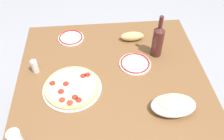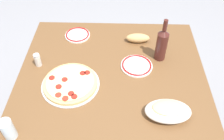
# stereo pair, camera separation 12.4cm
# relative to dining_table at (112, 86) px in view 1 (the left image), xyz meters

# --- Properties ---
(ground_plane) EXTENTS (8.00, 8.00, 0.00)m
(ground_plane) POSITION_rel_dining_table_xyz_m (0.00, 0.00, -0.63)
(ground_plane) COLOR gray
(ground_plane) RESTS_ON ground
(dining_table) EXTENTS (1.14, 1.05, 0.74)m
(dining_table) POSITION_rel_dining_table_xyz_m (0.00, 0.00, 0.00)
(dining_table) COLOR brown
(dining_table) RESTS_ON ground
(pepperoni_pizza) EXTENTS (0.34, 0.34, 0.03)m
(pepperoni_pizza) POSITION_rel_dining_table_xyz_m (-0.24, -0.10, 0.13)
(pepperoni_pizza) COLOR #B7B7BC
(pepperoni_pizza) RESTS_ON dining_table
(baked_pasta_dish) EXTENTS (0.24, 0.15, 0.08)m
(baked_pasta_dish) POSITION_rel_dining_table_xyz_m (0.30, -0.29, 0.16)
(baked_pasta_dish) COLOR white
(baked_pasta_dish) RESTS_ON dining_table
(wine_bottle) EXTENTS (0.07, 0.07, 0.29)m
(wine_bottle) POSITION_rel_dining_table_xyz_m (0.30, 0.15, 0.24)
(wine_bottle) COLOR #471E19
(wine_bottle) RESTS_ON dining_table
(water_glass) EXTENTS (0.06, 0.06, 0.12)m
(water_glass) POSITION_rel_dining_table_xyz_m (-0.48, -0.44, 0.18)
(water_glass) COLOR silver
(water_glass) RESTS_ON dining_table
(side_plate_near) EXTENTS (0.20, 0.20, 0.02)m
(side_plate_near) POSITION_rel_dining_table_xyz_m (0.15, 0.06, 0.13)
(side_plate_near) COLOR white
(side_plate_near) RESTS_ON dining_table
(side_plate_far) EXTENTS (0.18, 0.18, 0.02)m
(side_plate_far) POSITION_rel_dining_table_xyz_m (-0.26, 0.36, 0.13)
(side_plate_far) COLOR white
(side_plate_far) RESTS_ON dining_table
(bread_loaf) EXTENTS (0.16, 0.07, 0.06)m
(bread_loaf) POSITION_rel_dining_table_xyz_m (0.17, 0.31, 0.15)
(bread_loaf) COLOR tan
(bread_loaf) RESTS_ON dining_table
(spice_shaker) EXTENTS (0.04, 0.04, 0.09)m
(spice_shaker) POSITION_rel_dining_table_xyz_m (-0.46, 0.06, 0.16)
(spice_shaker) COLOR silver
(spice_shaker) RESTS_ON dining_table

